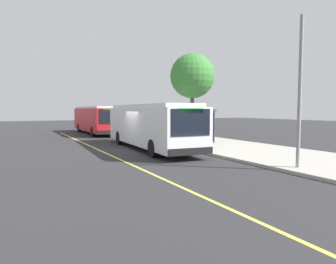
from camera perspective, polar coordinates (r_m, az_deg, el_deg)
name	(u,v)px	position (r m, az deg, el deg)	size (l,w,h in m)	color
ground_plane	(136,150)	(20.26, -5.89, -3.29)	(120.00, 120.00, 0.00)	#2B2B2D
sidewalk_curb	(212,144)	(23.09, 8.13, -2.21)	(44.00, 6.40, 0.15)	#A8A399
lane_stripe_center	(103,152)	(19.57, -11.91, -3.60)	(36.00, 0.14, 0.01)	#E0D64C
transit_bus_main	(150,125)	(20.55, -3.35, 1.36)	(11.67, 3.17, 2.95)	white
transit_bus_second	(96,119)	(34.47, -13.16, 2.38)	(11.29, 2.65, 2.95)	red
bus_shelter	(198,119)	(24.02, 5.51, 2.47)	(2.90, 1.60, 2.48)	#333338
waiting_bench	(198,135)	(23.98, 5.50, -0.61)	(1.60, 0.48, 0.95)	brown
route_sign_post	(193,120)	(20.20, 4.58, 2.27)	(0.44, 0.08, 2.80)	#333338
pedestrian_commuter	(190,131)	(21.81, 4.03, 0.20)	(0.24, 0.40, 1.69)	#282D47
street_tree_near_shelter	(192,76)	(29.01, 4.51, 10.22)	(4.10, 4.10, 7.62)	brown
utility_pole	(300,92)	(14.23, 23.16, 6.79)	(0.16, 0.16, 6.40)	gray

